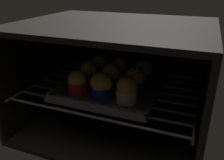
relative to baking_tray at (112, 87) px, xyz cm
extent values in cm
cube|color=black|center=(0.00, 1.79, -15.44)|extent=(59.00, 47.00, 1.50)
cube|color=black|center=(0.00, 1.79, 20.06)|extent=(59.00, 47.00, 1.50)
cube|color=black|center=(0.00, 24.54, 2.31)|extent=(59.00, 1.50, 34.00)
cube|color=black|center=(-28.75, 1.79, 2.31)|extent=(1.50, 47.00, 34.00)
cube|color=black|center=(28.75, 1.79, 2.31)|extent=(1.50, 47.00, 34.00)
cylinder|color=#4C494C|center=(0.00, -17.21, -1.09)|extent=(54.00, 0.80, 0.80)
cylinder|color=#4C494C|center=(0.00, -11.78, -1.09)|extent=(54.00, 0.80, 0.80)
cylinder|color=#4C494C|center=(0.00, -6.36, -1.09)|extent=(54.00, 0.80, 0.80)
cylinder|color=#4C494C|center=(0.00, -0.93, -1.09)|extent=(54.00, 0.80, 0.80)
cylinder|color=#4C494C|center=(0.00, 4.50, -1.09)|extent=(54.00, 0.80, 0.80)
cylinder|color=#4C494C|center=(0.00, 9.93, -1.09)|extent=(54.00, 0.80, 0.80)
cylinder|color=#4C494C|center=(0.00, 15.36, -1.09)|extent=(54.00, 0.80, 0.80)
cylinder|color=#4C494C|center=(0.00, 20.79, -1.09)|extent=(54.00, 0.80, 0.80)
cylinder|color=#4C494C|center=(-27.00, 1.79, -1.09)|extent=(0.80, 42.00, 0.80)
cylinder|color=#4C494C|center=(27.00, 1.79, -1.09)|extent=(0.80, 42.00, 0.80)
cube|color=#4C4C51|center=(0.00, 0.00, -0.09)|extent=(31.04, 31.04, 1.20)
cube|color=#4C4C51|center=(0.00, -15.12, 1.01)|extent=(31.04, 0.80, 1.00)
cube|color=#4C4C51|center=(0.00, 15.12, 1.01)|extent=(31.04, 0.80, 1.00)
cube|color=#4C4C51|center=(-15.12, 0.00, 1.01)|extent=(0.80, 31.04, 1.00)
cube|color=#4C4C51|center=(15.12, 0.00, 1.01)|extent=(0.80, 31.04, 1.00)
cylinder|color=red|center=(-8.08, -8.22, 2.32)|extent=(5.98, 5.98, 3.62)
sphere|color=gold|center=(-8.08, -8.22, 4.79)|extent=(5.69, 5.69, 5.69)
sphere|color=#28702D|center=(-8.20, -8.19, 6.75)|extent=(2.11, 2.11, 2.11)
cylinder|color=#1928B7|center=(-0.37, -8.27, 2.32)|extent=(5.98, 5.98, 3.62)
sphere|color=gold|center=(-0.37, -8.27, 5.06)|extent=(6.47, 6.47, 6.47)
cylinder|color=silver|center=(7.83, -8.32, 2.32)|extent=(5.98, 5.98, 3.62)
sphere|color=gold|center=(7.83, -8.32, 5.28)|extent=(5.83, 5.83, 5.83)
sphere|color=#1E6023|center=(8.00, -8.58, 7.15)|extent=(1.62, 1.62, 1.62)
cylinder|color=red|center=(-8.18, -0.09, 2.32)|extent=(5.98, 5.98, 3.62)
sphere|color=gold|center=(-8.18, -0.09, 5.28)|extent=(5.74, 5.74, 5.74)
cylinder|color=#1928B7|center=(0.23, 0.29, 2.32)|extent=(5.98, 5.98, 3.62)
sphere|color=gold|center=(0.23, 0.29, 5.19)|extent=(6.47, 6.47, 6.47)
sphere|color=#1E6023|center=(1.53, -0.32, 7.14)|extent=(2.37, 2.37, 2.37)
cylinder|color=#1928B7|center=(7.68, 0.29, 2.32)|extent=(5.98, 5.98, 3.62)
sphere|color=gold|center=(7.68, 0.29, 4.65)|extent=(6.46, 6.46, 6.46)
sphere|color=#28702D|center=(8.53, -0.03, 7.28)|extent=(2.25, 2.25, 2.25)
cylinder|color=#0C8C84|center=(-7.79, 7.81, 2.32)|extent=(5.98, 5.98, 3.62)
sphere|color=#DBBC60|center=(-7.79, 7.81, 4.90)|extent=(6.14, 6.14, 6.14)
sphere|color=#28702D|center=(-7.71, 7.72, 7.44)|extent=(2.19, 2.19, 2.19)
cylinder|color=#0C8C84|center=(0.11, 7.96, 2.32)|extent=(5.98, 5.98, 3.62)
sphere|color=#E0CC7A|center=(0.11, 7.96, 5.06)|extent=(5.89, 5.89, 5.89)
cylinder|color=#1928B7|center=(8.27, 8.12, 2.32)|extent=(5.98, 5.98, 3.62)
sphere|color=gold|center=(8.27, 8.12, 4.79)|extent=(6.12, 6.12, 6.12)
sphere|color=#19511E|center=(8.27, 8.14, 7.36)|extent=(1.76, 1.76, 1.76)
camera|label=1|loc=(26.09, -65.28, 32.38)|focal=37.61mm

